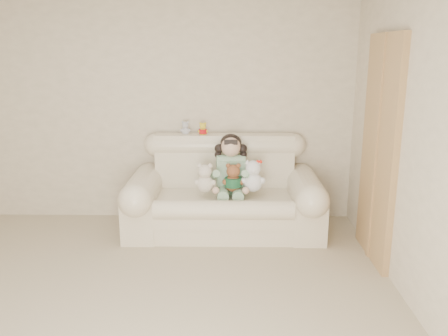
% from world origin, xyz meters
% --- Properties ---
extents(wall_back, '(4.50, 0.00, 4.50)m').
position_xyz_m(wall_back, '(0.00, 2.50, 1.30)').
color(wall_back, beige).
rests_on(wall_back, ground).
extents(sofa, '(2.10, 0.95, 1.03)m').
position_xyz_m(sofa, '(0.78, 2.00, 0.52)').
color(sofa, beige).
rests_on(sofa, floor).
extents(door_panel, '(0.06, 0.90, 2.10)m').
position_xyz_m(door_panel, '(2.22, 1.40, 1.05)').
color(door_panel, '#9F7444').
rests_on(door_panel, floor).
extents(seated_child, '(0.44, 0.52, 0.66)m').
position_xyz_m(seated_child, '(0.85, 2.08, 0.75)').
color(seated_child, '#2F7B3C').
rests_on(seated_child, sofa).
extents(brown_teddy, '(0.25, 0.21, 0.36)m').
position_xyz_m(brown_teddy, '(0.88, 1.88, 0.68)').
color(brown_teddy, brown).
rests_on(brown_teddy, sofa).
extents(white_cat, '(0.30, 0.26, 0.41)m').
position_xyz_m(white_cat, '(1.08, 1.89, 0.70)').
color(white_cat, white).
rests_on(white_cat, sofa).
extents(cream_teddy, '(0.25, 0.21, 0.36)m').
position_xyz_m(cream_teddy, '(0.58, 1.85, 0.68)').
color(cream_teddy, beige).
rests_on(cream_teddy, sofa).
extents(yellow_mini_bear, '(0.13, 0.11, 0.18)m').
position_xyz_m(yellow_mini_bear, '(0.54, 2.34, 1.10)').
color(yellow_mini_bear, yellow).
rests_on(yellow_mini_bear, sofa).
extents(grey_mini_plush, '(0.15, 0.13, 0.19)m').
position_xyz_m(grey_mini_plush, '(0.34, 2.37, 1.11)').
color(grey_mini_plush, silver).
rests_on(grey_mini_plush, sofa).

